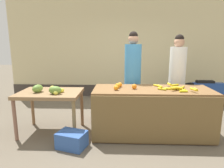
{
  "coord_description": "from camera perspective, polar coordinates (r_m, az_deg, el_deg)",
  "views": [
    {
      "loc": [
        -0.18,
        -3.41,
        1.63
      ],
      "look_at": [
        -0.33,
        0.15,
        0.91
      ],
      "focal_mm": 31.41,
      "sensor_mm": 36.0,
      "label": 1
    }
  ],
  "objects": [
    {
      "name": "mango_papaya_pile",
      "position": [
        3.65,
        -18.03,
        -1.49
      ],
      "size": [
        0.66,
        0.6,
        0.14
      ],
      "color": "yellow",
      "rests_on": "side_table_wooden"
    },
    {
      "name": "fruit_stall_counter",
      "position": [
        3.65,
        11.46,
        -8.0
      ],
      "size": [
        2.08,
        0.82,
        0.86
      ],
      "color": "brown",
      "rests_on": "ground"
    },
    {
      "name": "parked_motorcycle",
      "position": [
        5.73,
        26.11,
        -2.08
      ],
      "size": [
        1.6,
        0.18,
        0.88
      ],
      "color": "black",
      "rests_on": "ground"
    },
    {
      "name": "ground_plane",
      "position": [
        3.78,
        5.0,
        -14.1
      ],
      "size": [
        24.0,
        24.0,
        0.0
      ],
      "primitive_type": "plane",
      "color": "#665B4C"
    },
    {
      "name": "side_table_wooden",
      "position": [
        3.76,
        -17.54,
        -3.56
      ],
      "size": [
        1.12,
        0.78,
        0.79
      ],
      "color": "olive",
      "rests_on": "ground"
    },
    {
      "name": "vendor_woman_white_shirt",
      "position": [
        4.37,
        18.35,
        1.6
      ],
      "size": [
        0.34,
        0.34,
        1.83
      ],
      "color": "#33333D",
      "rests_on": "ground"
    },
    {
      "name": "vendor_woman_blue_shirt",
      "position": [
        4.12,
        6.01,
        1.96
      ],
      "size": [
        0.34,
        0.34,
        1.89
      ],
      "color": "#33333D",
      "rests_on": "ground"
    },
    {
      "name": "orange_pile",
      "position": [
        3.48,
        3.03,
        -0.63
      ],
      "size": [
        0.4,
        0.35,
        0.09
      ],
      "color": "orange",
      "rests_on": "fruit_stall_counter"
    },
    {
      "name": "market_wall_back",
      "position": [
        6.17,
        4.12,
        12.76
      ],
      "size": [
        7.22,
        0.23,
        3.6
      ],
      "color": "beige",
      "rests_on": "ground"
    },
    {
      "name": "produce_sack",
      "position": [
        4.32,
        -3.97,
        -7.5
      ],
      "size": [
        0.42,
        0.45,
        0.46
      ],
      "primitive_type": "ellipsoid",
      "rotation": [
        0.0,
        0.0,
        1.18
      ],
      "color": "maroon",
      "rests_on": "ground"
    },
    {
      "name": "banana_bunch_pile",
      "position": [
        3.59,
        17.89,
        -1.07
      ],
      "size": [
        0.69,
        0.6,
        0.07
      ],
      "color": "gold",
      "rests_on": "fruit_stall_counter"
    },
    {
      "name": "produce_crate",
      "position": [
        3.32,
        -11.61,
        -15.61
      ],
      "size": [
        0.51,
        0.44,
        0.26
      ],
      "primitive_type": "cube",
      "rotation": [
        0.0,
        0.0,
        -0.3
      ],
      "color": "#3359A5",
      "rests_on": "ground"
    }
  ]
}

